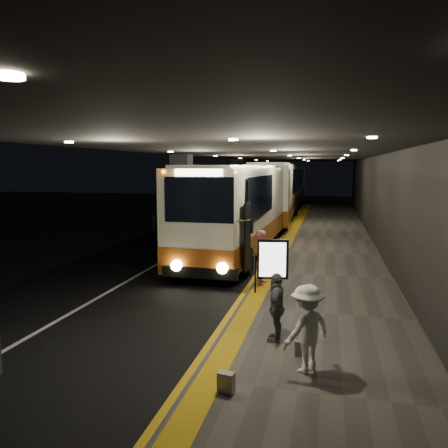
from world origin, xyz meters
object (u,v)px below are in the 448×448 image
at_px(coach_third, 288,187).
at_px(passenger_boarding, 262,257).
at_px(info_sign, 273,261).
at_px(coach_second, 274,195).
at_px(coach_main, 238,213).
at_px(bag_polka, 301,348).
at_px(stanchion_post, 255,274).
at_px(bag_plain, 226,382).
at_px(passenger_waiting_grey, 277,307).
at_px(passenger_waiting_white, 307,328).

height_order(coach_third, passenger_boarding, coach_third).
bearing_deg(passenger_boarding, info_sign, -167.13).
height_order(coach_second, passenger_boarding, coach_second).
bearing_deg(coach_second, coach_main, -92.75).
xyz_separation_m(bag_polka, stanchion_post, (-1.60, 4.09, 0.41)).
distance_m(passenger_boarding, bag_plain, 6.90).
relative_size(passenger_waiting_grey, stanchion_post, 1.33).
xyz_separation_m(coach_second, passenger_waiting_grey, (2.74, -21.79, -1.03)).
height_order(bag_polka, stanchion_post, stanchion_post).
bearing_deg(bag_polka, stanchion_post, 111.29).
bearing_deg(bag_plain, passenger_waiting_grey, 76.94).
xyz_separation_m(coach_third, bag_plain, (2.45, -37.11, -1.55)).
bearing_deg(coach_third, coach_main, -89.09).
height_order(passenger_waiting_grey, stanchion_post, passenger_waiting_grey).
relative_size(coach_third, info_sign, 6.99).
bearing_deg(passenger_boarding, stanchion_post, 173.69).
bearing_deg(coach_third, bag_plain, -85.59).
distance_m(passenger_boarding, stanchion_post, 1.10).
relative_size(coach_second, passenger_boarding, 7.37).
relative_size(info_sign, stanchion_post, 1.58).
distance_m(coach_second, passenger_waiting_white, 23.36).
distance_m(bag_plain, info_sign, 5.03).
bearing_deg(stanchion_post, passenger_waiting_grey, -73.27).
relative_size(bag_plain, stanchion_post, 0.30).
bearing_deg(passenger_waiting_white, info_sign, -121.80).
relative_size(passenger_waiting_grey, bag_plain, 4.39).
height_order(coach_third, passenger_waiting_white, coach_third).
bearing_deg(coach_third, passenger_waiting_white, -83.51).
relative_size(coach_second, coach_third, 1.03).
distance_m(coach_third, passenger_boarding, 30.33).
relative_size(coach_main, passenger_boarding, 7.07).
distance_m(bag_polka, stanchion_post, 4.41).
xyz_separation_m(passenger_boarding, passenger_waiting_grey, (0.98, -4.48, -0.13)).
height_order(coach_main, coach_third, coach_third).
distance_m(coach_second, stanchion_post, 18.49).
bearing_deg(bag_polka, passenger_waiting_grey, 130.08).
bearing_deg(coach_third, info_sign, -84.77).
height_order(passenger_waiting_grey, bag_plain, passenger_waiting_grey).
bearing_deg(coach_second, passenger_waiting_white, -83.62).
bearing_deg(coach_second, info_sign, -85.18).
distance_m(coach_third, info_sign, 32.29).
height_order(passenger_boarding, passenger_waiting_white, passenger_boarding).
distance_m(passenger_waiting_white, info_sign, 4.03).
height_order(coach_main, stanchion_post, coach_main).
height_order(passenger_waiting_grey, info_sign, info_sign).
bearing_deg(passenger_boarding, passenger_waiting_white, -167.41).
bearing_deg(passenger_waiting_white, coach_third, -131.99).
relative_size(passenger_boarding, bag_plain, 5.13).
xyz_separation_m(passenger_waiting_grey, bag_plain, (-0.55, -2.37, -0.58)).
height_order(coach_third, passenger_waiting_grey, coach_third).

